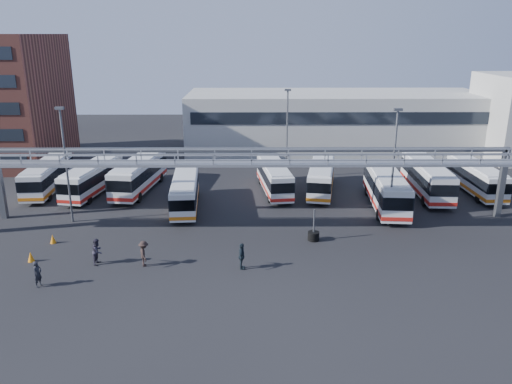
{
  "coord_description": "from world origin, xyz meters",
  "views": [
    {
      "loc": [
        0.07,
        -33.77,
        16.01
      ],
      "look_at": [
        0.36,
        6.0,
        3.37
      ],
      "focal_mm": 35.0,
      "sensor_mm": 36.0,
      "label": 1
    }
  ],
  "objects_px": {
    "light_pole_back": "(287,129)",
    "pedestrian_c": "(144,254)",
    "light_pole_left": "(66,159)",
    "bus_1": "(93,178)",
    "bus_6": "(321,177)",
    "bus_7": "(386,188)",
    "bus_9": "(476,177)",
    "cone_right": "(53,239)",
    "bus_8": "(427,177)",
    "pedestrian_b": "(97,251)",
    "pedestrian_a": "(38,274)",
    "bus_2": "(139,174)",
    "bus_5": "(274,177)",
    "light_pole_mid": "(394,161)",
    "pedestrian_d": "(242,256)",
    "bus_0": "(47,175)",
    "tire_stack": "(313,235)",
    "cone_left": "(31,257)",
    "bus_3": "(185,191)"
  },
  "relations": [
    {
      "from": "bus_1",
      "to": "light_pole_back",
      "type": "bearing_deg",
      "value": 24.63
    },
    {
      "from": "bus_2",
      "to": "pedestrian_c",
      "type": "distance_m",
      "value": 18.53
    },
    {
      "from": "light_pole_mid",
      "to": "cone_right",
      "type": "distance_m",
      "value": 28.69
    },
    {
      "from": "light_pole_mid",
      "to": "bus_1",
      "type": "distance_m",
      "value": 30.28
    },
    {
      "from": "pedestrian_c",
      "to": "tire_stack",
      "type": "xyz_separation_m",
      "value": [
        12.74,
        4.58,
        -0.51
      ]
    },
    {
      "from": "bus_8",
      "to": "bus_1",
      "type": "bearing_deg",
      "value": -178.67
    },
    {
      "from": "light_pole_back",
      "to": "bus_2",
      "type": "xyz_separation_m",
      "value": [
        -15.92,
        -4.95,
        -3.83
      ]
    },
    {
      "from": "cone_right",
      "to": "tire_stack",
      "type": "distance_m",
      "value": 20.94
    },
    {
      "from": "bus_5",
      "to": "bus_6",
      "type": "xyz_separation_m",
      "value": [
        4.95,
        -0.04,
        0.01
      ]
    },
    {
      "from": "bus_2",
      "to": "pedestrian_b",
      "type": "height_order",
      "value": "bus_2"
    },
    {
      "from": "bus_6",
      "to": "pedestrian_d",
      "type": "bearing_deg",
      "value": -103.42
    },
    {
      "from": "bus_5",
      "to": "bus_1",
      "type": "bearing_deg",
      "value": 173.85
    },
    {
      "from": "bus_7",
      "to": "light_pole_back",
      "type": "bearing_deg",
      "value": 134.99
    },
    {
      "from": "bus_3",
      "to": "pedestrian_a",
      "type": "relative_size",
      "value": 5.61
    },
    {
      "from": "bus_5",
      "to": "light_pole_left",
      "type": "bearing_deg",
      "value": -162.23
    },
    {
      "from": "light_pole_back",
      "to": "bus_1",
      "type": "bearing_deg",
      "value": -164.25
    },
    {
      "from": "light_pole_left",
      "to": "bus_9",
      "type": "xyz_separation_m",
      "value": [
        39.44,
        8.15,
        -4.01
      ]
    },
    {
      "from": "pedestrian_d",
      "to": "cone_right",
      "type": "relative_size",
      "value": 2.69
    },
    {
      "from": "bus_9",
      "to": "cone_right",
      "type": "relative_size",
      "value": 14.18
    },
    {
      "from": "bus_5",
      "to": "pedestrian_a",
      "type": "xyz_separation_m",
      "value": [
        -16.48,
        -20.5,
        -0.8
      ]
    },
    {
      "from": "bus_9",
      "to": "light_pole_back",
      "type": "bearing_deg",
      "value": 162.36
    },
    {
      "from": "bus_6",
      "to": "bus_8",
      "type": "xyz_separation_m",
      "value": [
        10.75,
        -0.95,
        0.18
      ]
    },
    {
      "from": "light_pole_back",
      "to": "pedestrian_c",
      "type": "distance_m",
      "value": 26.24
    },
    {
      "from": "light_pole_back",
      "to": "pedestrian_a",
      "type": "bearing_deg",
      "value": -124.87
    },
    {
      "from": "bus_6",
      "to": "bus_7",
      "type": "distance_m",
      "value": 7.3
    },
    {
      "from": "bus_0",
      "to": "bus_7",
      "type": "distance_m",
      "value": 34.81
    },
    {
      "from": "bus_2",
      "to": "bus_8",
      "type": "xyz_separation_m",
      "value": [
        29.99,
        -1.53,
        -0.0
      ]
    },
    {
      "from": "light_pole_left",
      "to": "light_pole_back",
      "type": "xyz_separation_m",
      "value": [
        20.0,
        14.0,
        0.0
      ]
    },
    {
      "from": "bus_9",
      "to": "pedestrian_b",
      "type": "distance_m",
      "value": 38.46
    },
    {
      "from": "cone_right",
      "to": "pedestrian_a",
      "type": "bearing_deg",
      "value": -75.9
    },
    {
      "from": "pedestrian_a",
      "to": "bus_0",
      "type": "bearing_deg",
      "value": 37.14
    },
    {
      "from": "bus_3",
      "to": "pedestrian_b",
      "type": "xyz_separation_m",
      "value": [
        -4.82,
        -12.13,
        -0.7
      ]
    },
    {
      "from": "bus_8",
      "to": "bus_9",
      "type": "bearing_deg",
      "value": 9.13
    },
    {
      "from": "pedestrian_a",
      "to": "pedestrian_d",
      "type": "xyz_separation_m",
      "value": [
        13.41,
        2.48,
        0.07
      ]
    },
    {
      "from": "light_pole_left",
      "to": "light_pole_mid",
      "type": "xyz_separation_m",
      "value": [
        28.0,
        -1.0,
        0.0
      ]
    },
    {
      "from": "bus_9",
      "to": "light_pole_left",
      "type": "bearing_deg",
      "value": -169.2
    },
    {
      "from": "bus_1",
      "to": "bus_8",
      "type": "bearing_deg",
      "value": 7.76
    },
    {
      "from": "bus_0",
      "to": "bus_2",
      "type": "xyz_separation_m",
      "value": [
        9.64,
        0.06,
        0.13
      ]
    },
    {
      "from": "light_pole_back",
      "to": "pedestrian_b",
      "type": "bearing_deg",
      "value": -123.92
    },
    {
      "from": "pedestrian_c",
      "to": "tire_stack",
      "type": "relative_size",
      "value": 0.72
    },
    {
      "from": "bus_2",
      "to": "tire_stack",
      "type": "height_order",
      "value": "bus_2"
    },
    {
      "from": "bus_6",
      "to": "pedestrian_b",
      "type": "relative_size",
      "value": 5.36
    },
    {
      "from": "light_pole_left",
      "to": "bus_1",
      "type": "bearing_deg",
      "value": 94.03
    },
    {
      "from": "cone_left",
      "to": "cone_right",
      "type": "xyz_separation_m",
      "value": [
        0.33,
        3.38,
        -0.02
      ]
    },
    {
      "from": "bus_0",
      "to": "cone_right",
      "type": "distance_m",
      "value": 14.97
    },
    {
      "from": "bus_7",
      "to": "pedestrian_b",
      "type": "bearing_deg",
      "value": -148.64
    },
    {
      "from": "pedestrian_b",
      "to": "cone_left",
      "type": "relative_size",
      "value": 2.58
    },
    {
      "from": "cone_left",
      "to": "bus_6",
      "type": "bearing_deg",
      "value": 35.25
    },
    {
      "from": "pedestrian_c",
      "to": "pedestrian_d",
      "type": "xyz_separation_m",
      "value": [
        7.03,
        -0.54,
        0.02
      ]
    },
    {
      "from": "bus_6",
      "to": "pedestrian_a",
      "type": "relative_size",
      "value": 5.79
    }
  ]
}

